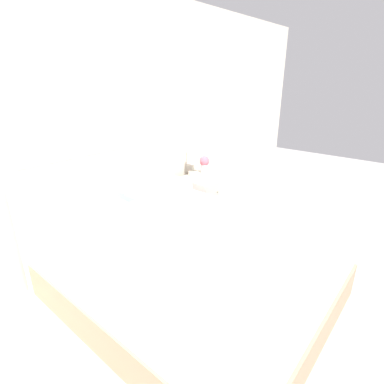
% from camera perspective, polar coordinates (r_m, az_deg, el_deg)
% --- Properties ---
extents(ground_plane, '(12.00, 12.00, 0.00)m').
position_cam_1_polar(ground_plane, '(3.47, -14.41, -10.68)').
color(ground_plane, '#BCB7B2').
extents(wall_back, '(8.00, 0.06, 2.60)m').
position_cam_1_polar(wall_back, '(3.07, -17.40, 10.99)').
color(wall_back, silver).
rests_on(wall_back, ground_plane).
extents(bed, '(1.83, 2.18, 1.09)m').
position_cam_1_polar(bed, '(2.65, -1.60, -13.01)').
color(bed, tan).
rests_on(bed, ground_plane).
extents(nightstand, '(0.45, 0.50, 0.59)m').
position_cam_1_polar(nightstand, '(3.91, 1.88, -1.38)').
color(nightstand, silver).
rests_on(nightstand, ground_plane).
extents(table_lamp, '(0.18, 0.18, 0.33)m').
position_cam_1_polar(table_lamp, '(3.79, 0.20, 6.04)').
color(table_lamp, beige).
rests_on(table_lamp, nightstand).
extents(flower_vase, '(0.13, 0.13, 0.24)m').
position_cam_1_polar(flower_vase, '(3.92, 2.37, 5.41)').
color(flower_vase, white).
rests_on(flower_vase, nightstand).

